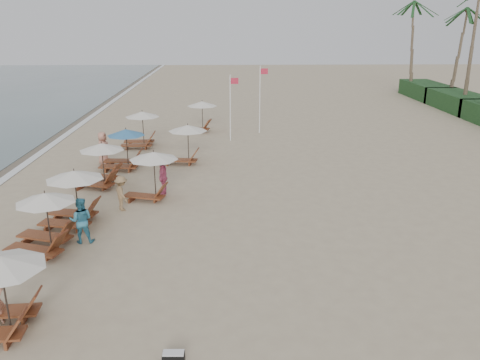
{
  "coord_description": "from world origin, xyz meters",
  "views": [
    {
      "loc": [
        0.38,
        -14.81,
        7.83
      ],
      "look_at": [
        1.0,
        5.16,
        1.3
      ],
      "focal_mm": 36.34,
      "sensor_mm": 36.0,
      "label": 1
    }
  ],
  "objects_px": {
    "beachgoer_far_a": "(163,177)",
    "inland_station_0": "(150,170)",
    "beachgoer_far_b": "(103,148)",
    "flag_pole_near": "(231,105)",
    "inland_station_2": "(199,114)",
    "lounger_station_3": "(98,166)",
    "lounger_station_2": "(71,199)",
    "beachgoer_mid_b": "(122,193)",
    "duffel_bag": "(174,357)",
    "beachgoer_mid_a": "(81,220)",
    "lounger_station_1": "(41,224)",
    "lounger_station_4": "(122,151)",
    "lounger_station_5": "(139,130)",
    "inland_station_1": "(184,141)"
  },
  "relations": [
    {
      "from": "beachgoer_far_a",
      "to": "inland_station_0",
      "type": "bearing_deg",
      "value": -30.57
    },
    {
      "from": "beachgoer_far_a",
      "to": "beachgoer_far_b",
      "type": "height_order",
      "value": "beachgoer_far_b"
    },
    {
      "from": "inland_station_0",
      "to": "flag_pole_near",
      "type": "distance_m",
      "value": 12.21
    },
    {
      "from": "beachgoer_far_b",
      "to": "inland_station_2",
      "type": "bearing_deg",
      "value": -23.46
    },
    {
      "from": "lounger_station_3",
      "to": "inland_station_0",
      "type": "height_order",
      "value": "inland_station_0"
    },
    {
      "from": "flag_pole_near",
      "to": "beachgoer_far_b",
      "type": "bearing_deg",
      "value": -143.71
    },
    {
      "from": "lounger_station_2",
      "to": "beachgoer_mid_b",
      "type": "height_order",
      "value": "lounger_station_2"
    },
    {
      "from": "beachgoer_far_a",
      "to": "flag_pole_near",
      "type": "relative_size",
      "value": 0.39
    },
    {
      "from": "beachgoer_far_a",
      "to": "duffel_bag",
      "type": "relative_size",
      "value": 3.25
    },
    {
      "from": "beachgoer_mid_a",
      "to": "flag_pole_near",
      "type": "distance_m",
      "value": 17.13
    },
    {
      "from": "inland_station_2",
      "to": "beachgoer_far_a",
      "type": "height_order",
      "value": "inland_station_2"
    },
    {
      "from": "inland_station_0",
      "to": "inland_station_2",
      "type": "relative_size",
      "value": 0.93
    },
    {
      "from": "inland_station_2",
      "to": "beachgoer_far_b",
      "type": "height_order",
      "value": "inland_station_2"
    },
    {
      "from": "inland_station_0",
      "to": "inland_station_2",
      "type": "distance_m",
      "value": 14.66
    },
    {
      "from": "lounger_station_3",
      "to": "beachgoer_far_b",
      "type": "height_order",
      "value": "lounger_station_3"
    },
    {
      "from": "lounger_station_1",
      "to": "lounger_station_2",
      "type": "relative_size",
      "value": 0.98
    },
    {
      "from": "lounger_station_1",
      "to": "beachgoer_far_a",
      "type": "distance_m",
      "value": 6.82
    },
    {
      "from": "flag_pole_near",
      "to": "inland_station_0",
      "type": "bearing_deg",
      "value": -108.37
    },
    {
      "from": "lounger_station_1",
      "to": "lounger_station_4",
      "type": "relative_size",
      "value": 1.0
    },
    {
      "from": "inland_station_2",
      "to": "flag_pole_near",
      "type": "distance_m",
      "value": 4.01
    },
    {
      "from": "lounger_station_5",
      "to": "beachgoer_mid_b",
      "type": "relative_size",
      "value": 1.67
    },
    {
      "from": "lounger_station_3",
      "to": "beachgoer_far_a",
      "type": "distance_m",
      "value": 3.73
    },
    {
      "from": "lounger_station_3",
      "to": "beachgoer_mid_b",
      "type": "xyz_separation_m",
      "value": [
        1.85,
        -3.45,
        -0.24
      ]
    },
    {
      "from": "inland_station_0",
      "to": "inland_station_1",
      "type": "bearing_deg",
      "value": 79.84
    },
    {
      "from": "lounger_station_4",
      "to": "duffel_bag",
      "type": "distance_m",
      "value": 17.09
    },
    {
      "from": "lounger_station_2",
      "to": "inland_station_1",
      "type": "xyz_separation_m",
      "value": [
        3.82,
        8.77,
        0.22
      ]
    },
    {
      "from": "lounger_station_3",
      "to": "lounger_station_5",
      "type": "bearing_deg",
      "value": 84.3
    },
    {
      "from": "lounger_station_2",
      "to": "duffel_bag",
      "type": "bearing_deg",
      "value": -60.22
    },
    {
      "from": "inland_station_0",
      "to": "beachgoer_far_b",
      "type": "distance_m",
      "value": 7.09
    },
    {
      "from": "lounger_station_2",
      "to": "beachgoer_far_b",
      "type": "height_order",
      "value": "lounger_station_2"
    },
    {
      "from": "inland_station_0",
      "to": "beachgoer_far_a",
      "type": "relative_size",
      "value": 1.52
    },
    {
      "from": "beachgoer_far_a",
      "to": "beachgoer_far_b",
      "type": "distance_m",
      "value": 6.82
    },
    {
      "from": "lounger_station_2",
      "to": "lounger_station_5",
      "type": "relative_size",
      "value": 1.03
    },
    {
      "from": "beachgoer_far_a",
      "to": "flag_pole_near",
      "type": "xyz_separation_m",
      "value": [
        3.34,
        10.91,
        1.61
      ]
    },
    {
      "from": "beachgoer_mid_b",
      "to": "beachgoer_far_a",
      "type": "distance_m",
      "value": 2.49
    },
    {
      "from": "beachgoer_mid_a",
      "to": "duffel_bag",
      "type": "height_order",
      "value": "beachgoer_mid_a"
    },
    {
      "from": "inland_station_1",
      "to": "beachgoer_mid_a",
      "type": "xyz_separation_m",
      "value": [
        -2.96,
        -10.46,
        -0.46
      ]
    },
    {
      "from": "lounger_station_4",
      "to": "beachgoer_mid_b",
      "type": "height_order",
      "value": "lounger_station_4"
    },
    {
      "from": "inland_station_2",
      "to": "beachgoer_far_b",
      "type": "distance_m",
      "value": 9.91
    },
    {
      "from": "inland_station_1",
      "to": "beachgoer_far_a",
      "type": "bearing_deg",
      "value": -96.13
    },
    {
      "from": "duffel_bag",
      "to": "flag_pole_near",
      "type": "xyz_separation_m",
      "value": [
        1.68,
        22.95,
        2.33
      ]
    },
    {
      "from": "lounger_station_2",
      "to": "lounger_station_4",
      "type": "bearing_deg",
      "value": 86.66
    },
    {
      "from": "lounger_station_2",
      "to": "lounger_station_3",
      "type": "relative_size",
      "value": 0.99
    },
    {
      "from": "lounger_station_5",
      "to": "inland_station_2",
      "type": "xyz_separation_m",
      "value": [
        3.63,
        4.63,
        0.18
      ]
    },
    {
      "from": "inland_station_0",
      "to": "beachgoer_far_b",
      "type": "relative_size",
      "value": 1.41
    },
    {
      "from": "inland_station_2",
      "to": "flag_pole_near",
      "type": "xyz_separation_m",
      "value": [
        2.34,
        -3.03,
        1.17
      ]
    },
    {
      "from": "inland_station_0",
      "to": "lounger_station_4",
      "type": "bearing_deg",
      "value": 114.29
    },
    {
      "from": "lounger_station_1",
      "to": "inland_station_0",
      "type": "height_order",
      "value": "inland_station_0"
    },
    {
      "from": "lounger_station_4",
      "to": "beachgoer_far_b",
      "type": "xyz_separation_m",
      "value": [
        -1.3,
        1.01,
        -0.07
      ]
    },
    {
      "from": "beachgoer_far_b",
      "to": "lounger_station_2",
      "type": "bearing_deg",
      "value": -167.11
    }
  ]
}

